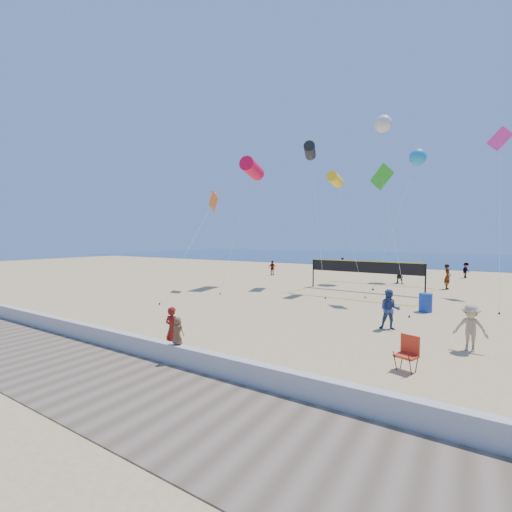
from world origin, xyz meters
The scene contains 24 objects.
ground centered at (0.00, 0.00, 0.00)m, with size 120.00×120.00×0.00m, color tan.
ocean centered at (0.00, 62.00, 0.01)m, with size 140.00×50.00×0.03m, color navy.
seawall centered at (0.00, -3.00, 0.30)m, with size 32.00×0.30×0.60m, color beige.
boardwalk centered at (0.00, -5.00, 0.01)m, with size 32.00×3.60×0.03m, color #776151.
woman centered at (-1.34, -2.28, 0.79)m, with size 0.57×0.38×1.57m, color maroon.
toddler centered at (-0.43, -2.94, 1.03)m, with size 0.42×0.27×0.85m, color brown.
bystander_a centered at (4.36, 4.71, 0.86)m, with size 0.83×0.65×1.72m, color navy.
bystander_b centered at (7.27, 3.25, 0.81)m, with size 1.05×0.60×1.62m, color tan.
far_person_0 centered at (-10.39, 20.73, 0.76)m, with size 0.89×0.37×1.51m, color gray.
far_person_1 centered at (2.12, 20.81, 0.84)m, with size 1.57×0.50×1.69m, color gray.
far_person_2 centered at (5.79, 19.17, 0.95)m, with size 0.70×0.46×1.91m, color gray.
far_person_3 centered at (-6.28, 31.36, 0.72)m, with size 0.70×0.55×1.45m, color gray.
far_person_4 centered at (6.92, 28.58, 0.75)m, with size 0.97×0.56×1.50m, color gray.
camp_chair centered at (5.72, 0.22, 0.59)m, with size 0.69×0.80×1.15m.
trash_barrel centered at (5.26, 9.41, 0.49)m, with size 0.65×0.65×0.98m, color #18399E.
volleyball_net centered at (0.65, 14.86, 1.52)m, with size 8.78×8.64×2.24m.
kite_0 centered at (-7.98, 13.08, 9.52)m, with size 1.74×6.58×10.29m.
kite_1 centered at (-3.97, 15.47, 10.92)m, with size 4.16×6.32×11.51m.
kite_2 centered at (-0.98, 12.98, 8.00)m, with size 2.92×2.01×8.50m.
kite_3 centered at (-9.28, 9.47, 6.35)m, with size 2.02×6.93×7.54m.
kite_4 centered at (2.68, 10.92, 7.19)m, with size 2.99×3.88×8.39m.
kite_5 centered at (8.68, 17.80, 9.94)m, with size 1.54×7.85×11.45m.
kite_6 centered at (0.33, 21.72, 14.05)m, with size 1.65×6.96×14.81m.
kite_7 centered at (2.92, 24.03, 11.27)m, with size 2.88×9.22×12.01m.
Camera 1 is at (7.17, -10.51, 3.90)m, focal length 24.00 mm.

